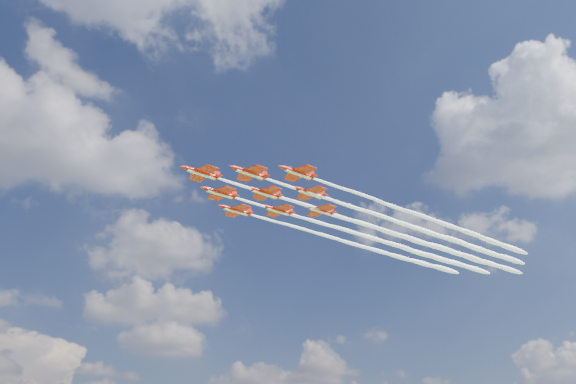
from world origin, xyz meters
name	(u,v)px	position (x,y,z in m)	size (l,w,h in m)	color
jet_lead	(338,216)	(31.38, 9.99, 72.56)	(97.71, 30.17, 2.87)	red
jet_row2_port	(379,216)	(42.81, 5.31, 72.56)	(97.71, 30.17, 2.87)	red
jet_row2_starb	(346,231)	(38.98, 19.72, 72.56)	(97.71, 30.17, 2.87)	red
jet_row3_port	(421,216)	(54.24, 0.64, 72.56)	(97.71, 30.17, 2.87)	red
jet_row3_centre	(385,230)	(50.41, 15.05, 72.56)	(97.71, 30.17, 2.87)	red
jet_row3_starb	(353,244)	(46.58, 29.46, 72.56)	(97.71, 30.17, 2.87)	red
jet_row4_port	(423,230)	(61.84, 10.37, 72.56)	(97.71, 30.17, 2.87)	red
jet_row4_starb	(389,243)	(58.01, 24.78, 72.56)	(97.71, 30.17, 2.87)	red
jet_tail	(426,243)	(69.45, 20.11, 72.56)	(97.71, 30.17, 2.87)	red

